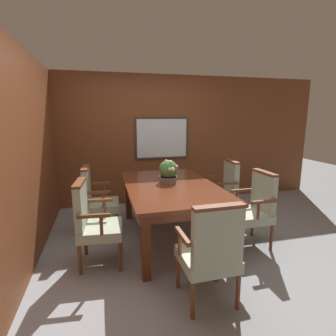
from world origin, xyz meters
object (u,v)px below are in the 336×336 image
(chair_right_near, at_px, (254,206))
(chair_head_near, at_px, (211,250))
(chair_left_near, at_px, (93,220))
(dining_table, at_px, (171,191))
(potted_plant, at_px, (168,171))
(chair_right_far, at_px, (223,188))
(chair_left_far, at_px, (96,198))

(chair_right_near, distance_m, chair_head_near, 1.37)
(chair_right_near, relative_size, chair_left_near, 1.00)
(dining_table, relative_size, chair_right_near, 1.96)
(chair_left_near, height_order, potted_plant, potted_plant)
(dining_table, relative_size, chair_right_far, 1.96)
(potted_plant, bearing_deg, chair_head_near, -90.07)
(chair_left_near, bearing_deg, potted_plant, -56.11)
(chair_left_near, bearing_deg, chair_right_near, -85.80)
(chair_right_near, relative_size, chair_head_near, 1.00)
(chair_left_near, bearing_deg, chair_right_far, -62.04)
(chair_right_near, bearing_deg, chair_right_far, 179.67)
(chair_right_near, height_order, chair_left_near, same)
(chair_right_far, bearing_deg, dining_table, -62.22)
(potted_plant, bearing_deg, chair_right_far, 15.98)
(dining_table, xyz_separation_m, chair_head_near, (0.00, -1.36, -0.16))
(chair_head_near, bearing_deg, chair_left_far, -61.79)
(chair_right_far, height_order, chair_head_near, same)
(chair_head_near, bearing_deg, chair_right_far, -119.90)
(chair_left_far, bearing_deg, dining_table, -111.52)
(chair_right_near, bearing_deg, potted_plant, -121.53)
(chair_right_near, distance_m, chair_left_far, 2.21)
(chair_right_near, bearing_deg, dining_table, -114.55)
(chair_head_near, xyz_separation_m, potted_plant, (0.00, 1.52, 0.40))
(chair_left_near, distance_m, chair_head_near, 1.40)
(potted_plant, bearing_deg, chair_right_near, -30.61)
(dining_table, distance_m, chair_right_far, 1.11)
(dining_table, height_order, chair_left_near, chair_left_near)
(chair_left_far, height_order, chair_left_near, same)
(chair_right_near, xyz_separation_m, chair_head_near, (-1.01, -0.92, 0.00))
(chair_left_far, distance_m, potted_plant, 1.12)
(chair_right_near, relative_size, potted_plant, 3.07)
(chair_head_near, relative_size, potted_plant, 3.07)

